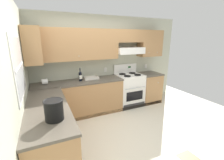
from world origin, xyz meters
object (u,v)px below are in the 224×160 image
at_px(stove, 129,90).
at_px(bucket, 54,110).
at_px(bowl, 91,78).
at_px(paper_towel_roll, 45,82).
at_px(wine_bottle, 80,76).

relative_size(stove, bucket, 4.40).
height_order(bowl, paper_towel_roll, paper_towel_roll).
bearing_deg(wine_bottle, bucket, -113.56).
bearing_deg(bucket, stove, 38.42).
distance_m(stove, paper_towel_roll, 2.32).
bearing_deg(wine_bottle, stove, -0.62).
distance_m(bowl, paper_towel_roll, 1.12).
distance_m(wine_bottle, bucket, 1.93).
height_order(bucket, paper_towel_roll, bucket).
bearing_deg(bowl, stove, -3.57).
distance_m(bucket, paper_towel_roll, 1.82).
distance_m(stove, wine_bottle, 1.54).
relative_size(wine_bottle, paper_towel_roll, 2.51).
xyz_separation_m(stove, paper_towel_roll, (-2.26, 0.06, 0.50)).
distance_m(stove, bowl, 1.23).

